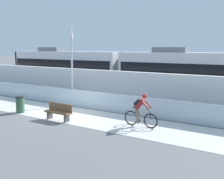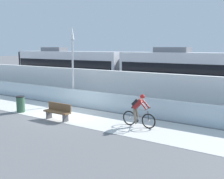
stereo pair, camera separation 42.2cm
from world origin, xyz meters
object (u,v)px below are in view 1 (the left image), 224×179
(tram, at_px, (124,72))
(trash_bin, at_px, (20,105))
(bench, at_px, (59,111))
(cyclist_on_bike, at_px, (141,110))
(lamp_post_antenna, at_px, (72,55))

(tram, bearing_deg, trash_bin, -105.51)
(tram, height_order, bench, tram)
(tram, distance_m, cyclist_on_bike, 8.53)
(cyclist_on_bike, height_order, trash_bin, cyclist_on_bike)
(tram, bearing_deg, bench, -84.06)
(bench, bearing_deg, trash_bin, 179.35)
(cyclist_on_bike, xyz_separation_m, lamp_post_antenna, (-6.13, 2.15, 2.49))
(tram, distance_m, lamp_post_antenna, 5.04)
(lamp_post_antenna, height_order, trash_bin, lamp_post_antenna)
(trash_bin, distance_m, bench, 3.09)
(lamp_post_antenna, distance_m, trash_bin, 4.54)
(cyclist_on_bike, relative_size, lamp_post_antenna, 0.34)
(tram, xyz_separation_m, trash_bin, (-2.25, -8.10, -1.41))
(trash_bin, bearing_deg, cyclist_on_bike, 9.82)
(lamp_post_antenna, relative_size, trash_bin, 5.42)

